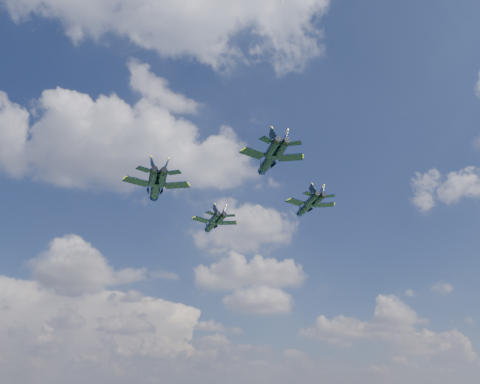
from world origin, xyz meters
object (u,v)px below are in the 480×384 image
object	(u,v)px
jet_left	(156,188)
jet_right	(306,207)
jet_lead	(212,224)
jet_slot	(268,161)

from	to	relation	value
jet_left	jet_right	bearing A→B (deg)	2.05
jet_lead	jet_right	xyz separation A→B (m)	(20.92, -15.46, -0.30)
jet_right	jet_slot	size ratio (longest dim) A/B	0.94
jet_slot	jet_right	bearing A→B (deg)	49.82
jet_left	jet_slot	distance (m)	25.85
jet_lead	jet_left	xyz separation A→B (m)	(-13.66, -20.54, 0.23)
jet_lead	jet_slot	world-z (taller)	jet_slot
jet_lead	jet_right	world-z (taller)	jet_lead
jet_left	jet_lead	bearing A→B (deg)	50.07
jet_slot	jet_lead	bearing A→B (deg)	98.27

